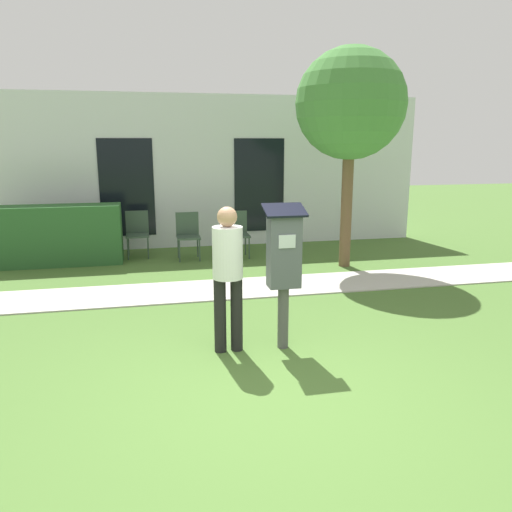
{
  "coord_description": "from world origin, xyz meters",
  "views": [
    {
      "loc": [
        -0.98,
        -3.95,
        2.23
      ],
      "look_at": [
        0.1,
        1.07,
        1.05
      ],
      "focal_mm": 35.0,
      "sensor_mm": 36.0,
      "label": 1
    }
  ],
  "objects": [
    {
      "name": "person_standing",
      "position": [
        -0.2,
        1.09,
        0.93
      ],
      "size": [
        0.32,
        0.32,
        1.58
      ],
      "rotation": [
        0.0,
        0.0,
        0.57
      ],
      "color": "black",
      "rests_on": "ground"
    },
    {
      "name": "sidewalk",
      "position": [
        0.0,
        3.37,
        0.01
      ],
      "size": [
        12.0,
        1.1,
        0.02
      ],
      "color": "#B7B2A8",
      "rests_on": "ground"
    },
    {
      "name": "outdoor_chair_middle",
      "position": [
        -0.26,
        5.61,
        0.53
      ],
      "size": [
        0.44,
        0.44,
        0.9
      ],
      "rotation": [
        0.0,
        0.0,
        0.1
      ],
      "color": "#334738",
      "rests_on": "ground"
    },
    {
      "name": "hedge_row",
      "position": [
        -2.64,
        5.63,
        0.55
      ],
      "size": [
        2.28,
        0.6,
        1.1
      ],
      "color": "#285628",
      "rests_on": "ground"
    },
    {
      "name": "tree",
      "position": [
        2.49,
        4.42,
        2.84
      ],
      "size": [
        1.9,
        1.9,
        3.82
      ],
      "color": "brown",
      "rests_on": "ground"
    },
    {
      "name": "outdoor_chair_left",
      "position": [
        -1.22,
        6.02,
        0.53
      ],
      "size": [
        0.44,
        0.44,
        0.9
      ],
      "rotation": [
        0.0,
        0.0,
        0.43
      ],
      "color": "#334738",
      "rests_on": "ground"
    },
    {
      "name": "outdoor_chair_right",
      "position": [
        0.7,
        5.59,
        0.53
      ],
      "size": [
        0.44,
        0.44,
        0.9
      ],
      "rotation": [
        0.0,
        0.0,
        0.08
      ],
      "color": "#334738",
      "rests_on": "ground"
    },
    {
      "name": "building_facade",
      "position": [
        0.0,
        6.85,
        1.6
      ],
      "size": [
        10.0,
        0.26,
        3.2
      ],
      "color": "silver",
      "rests_on": "ground"
    },
    {
      "name": "parking_meter",
      "position": [
        0.4,
        1.05,
        1.02
      ],
      "size": [
        0.44,
        0.31,
        1.59
      ],
      "color": "#4C4C4C",
      "rests_on": "ground"
    },
    {
      "name": "ground_plane",
      "position": [
        0.0,
        0.0,
        0.0
      ],
      "size": [
        40.0,
        40.0,
        0.0
      ],
      "primitive_type": "plane",
      "color": "#476B2D"
    }
  ]
}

